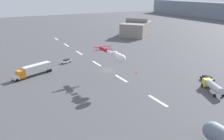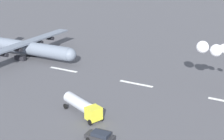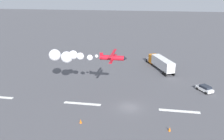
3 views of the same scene
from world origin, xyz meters
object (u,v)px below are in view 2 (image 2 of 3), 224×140
Objects in this scene: fuel_tanker_truck at (82,106)px; stunt_biplane_red at (222,50)px; airport_staff_sedan at (100,136)px; cargo_transport_plane at (31,48)px.

stunt_biplane_red is at bearing -131.36° from fuel_tanker_truck.
airport_staff_sedan is at bearing 139.66° from fuel_tanker_truck.
cargo_transport_plane is at bearing 0.93° from stunt_biplane_red.
stunt_biplane_red reaches higher than fuel_tanker_truck.
fuel_tanker_truck is at bearing 145.44° from cargo_transport_plane.
cargo_transport_plane is 37.19m from fuel_tanker_truck.
fuel_tanker_truck is at bearing 48.64° from stunt_biplane_red.
cargo_transport_plane reaches higher than fuel_tanker_truck.
cargo_transport_plane is at bearing -34.56° from fuel_tanker_truck.
stunt_biplane_red is at bearing -113.42° from airport_staff_sedan.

